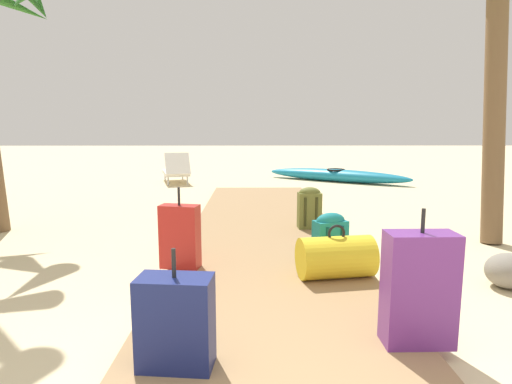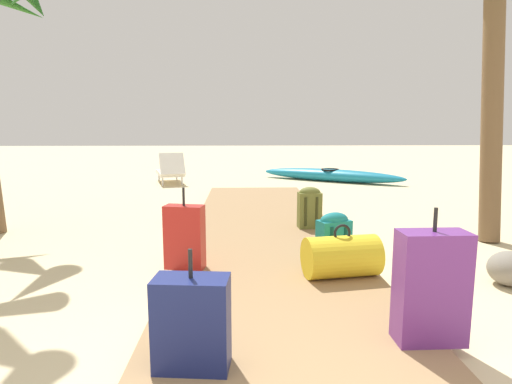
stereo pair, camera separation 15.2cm
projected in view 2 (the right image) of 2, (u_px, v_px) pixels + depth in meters
ground_plane at (269, 258)px, 4.64m from camera, size 60.00×60.00×0.00m
boardwalk at (265, 235)px, 5.46m from camera, size 1.94×8.35×0.08m
backpack_olive at (310, 206)px, 5.68m from camera, size 0.32×0.23×0.56m
backpack_teal at (334, 235)px, 4.30m from camera, size 0.37×0.28×0.50m
suitcase_navy at (192, 323)px, 2.34m from camera, size 0.44×0.26×0.69m
suitcase_purple at (431, 287)px, 2.62m from camera, size 0.43×0.22×0.87m
duffel_bag_yellow at (341, 256)px, 3.81m from camera, size 0.72×0.48×0.49m
suitcase_red at (185, 237)px, 4.03m from camera, size 0.40×0.25×0.79m
lounge_chair at (170, 171)px, 10.87m from camera, size 0.98×1.62×0.81m
kayak at (330, 175)px, 11.33m from camera, size 3.68×2.68×0.34m
rock_right_far at (511, 268)px, 3.83m from camera, size 0.55×0.54×0.31m
rock_left_mid at (177, 215)px, 6.53m from camera, size 0.35×0.35×0.16m
rock_right_mid at (421, 253)px, 4.43m from camera, size 0.57×0.56×0.24m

